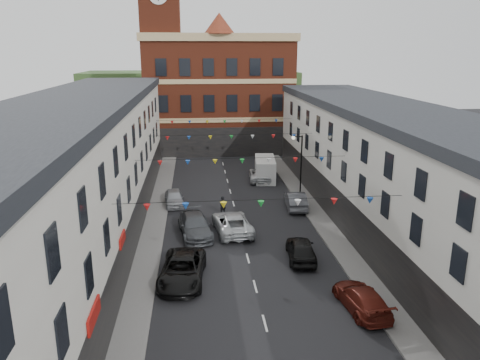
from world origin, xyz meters
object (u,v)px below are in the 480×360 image
object	(u,v)px
car_left_d	(195,226)
car_right_f	(260,174)
car_right_c	(362,298)
car_right_d	(301,249)
street_lamp	(299,157)
moving_car	(232,223)
car_right_e	(295,200)
car_left_c	(182,270)
car_left_e	(174,198)
pedestrian	(223,205)
white_van	(265,169)

from	to	relation	value
car_left_d	car_right_f	distance (m)	16.85
car_right_c	car_right_d	distance (m)	6.90
street_lamp	car_right_c	size ratio (longest dim) A/B	1.27
car_left_d	moving_car	bearing A→B (deg)	-0.84
car_right_e	car_left_c	bearing A→B (deg)	56.84
car_left_e	car_left_d	bearing A→B (deg)	-81.16
street_lamp	car_right_d	bearing A→B (deg)	-101.47
car_left_e	moving_car	size ratio (longest dim) A/B	0.73
car_right_e	pedestrian	xyz separation A→B (m)	(-6.64, -0.97, 0.04)
car_left_d	car_right_f	world-z (taller)	car_left_d
street_lamp	car_left_c	world-z (taller)	street_lamp
street_lamp	car_left_e	distance (m)	12.61
street_lamp	car_right_d	world-z (taller)	street_lamp
white_van	pedestrian	xyz separation A→B (m)	(-5.34, -10.96, -0.39)
street_lamp	moving_car	distance (m)	12.02
car_left_c	car_right_e	bearing A→B (deg)	58.43
car_right_f	street_lamp	bearing A→B (deg)	122.00
car_left_e	street_lamp	bearing A→B (deg)	3.57
car_left_d	car_right_f	size ratio (longest dim) A/B	1.11
car_left_d	car_right_f	bearing A→B (deg)	56.92
car_left_e	car_right_c	world-z (taller)	car_left_e
pedestrian	car_right_d	bearing A→B (deg)	-87.86
car_left_d	pedestrian	bearing A→B (deg)	54.37
car_left_e	white_van	size ratio (longest dim) A/B	0.77
car_right_d	moving_car	world-z (taller)	moving_car
white_van	car_left_c	bearing A→B (deg)	-104.58
car_right_c	pedestrian	xyz separation A→B (m)	(-6.64, 16.39, 0.13)
white_van	car_right_d	bearing A→B (deg)	-85.79
car_right_f	pedestrian	size ratio (longest dim) A/B	3.08
street_lamp	car_left_e	size ratio (longest dim) A/B	1.44
pedestrian	car_left_c	bearing A→B (deg)	-128.84
street_lamp	car_left_e	world-z (taller)	street_lamp
moving_car	white_van	xyz separation A→B (m)	(4.88, 15.26, 0.41)
white_van	pedestrian	size ratio (longest dim) A/B	3.35
street_lamp	pedestrian	distance (m)	9.57
car_right_e	moving_car	distance (m)	8.12
white_van	car_right_f	bearing A→B (deg)	-141.40
car_left_d	car_right_c	world-z (taller)	car_left_d
car_right_e	pedestrian	world-z (taller)	pedestrian
car_left_c	car_right_f	bearing A→B (deg)	76.12
car_left_d	car_left_e	size ratio (longest dim) A/B	1.33
car_left_c	pedestrian	distance (m)	12.55
car_left_d	pedestrian	distance (m)	5.26
car_right_d	car_right_f	bearing A→B (deg)	-84.51
car_right_f	white_van	xyz separation A→B (m)	(0.60, 0.38, 0.51)
car_right_d	car_right_e	distance (m)	10.89
car_right_f	moving_car	distance (m)	15.48
car_right_c	moving_car	bearing A→B (deg)	-69.06
car_left_e	car_right_e	size ratio (longest dim) A/B	0.89
car_right_d	white_van	world-z (taller)	white_van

